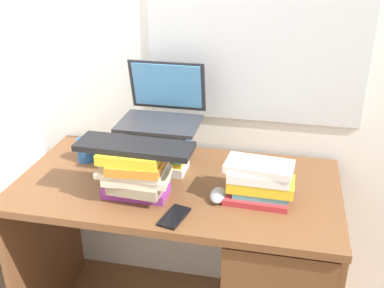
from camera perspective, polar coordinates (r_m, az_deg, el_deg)
wall_back at (r=1.97m, az=0.67°, el=14.47°), size 6.00×0.06×2.60m
desk at (r=1.95m, az=7.43°, el=-14.91°), size 1.26×0.66×0.76m
book_stack_tall at (r=1.87m, az=-4.00°, el=-0.30°), size 0.24×0.19×0.19m
book_stack_keyboard_riser at (r=1.69m, az=-6.98°, el=-3.49°), size 0.26×0.20×0.19m
book_stack_side at (r=1.69m, az=8.38°, el=-4.53°), size 0.26×0.18×0.15m
laptop at (r=1.86m, az=-3.66°, el=4.57°), size 0.32×0.28×0.23m
keyboard at (r=1.65m, az=-7.14°, el=-0.29°), size 0.42×0.15×0.02m
computer_mouse at (r=1.70m, az=3.24°, el=-6.35°), size 0.06×0.10×0.04m
mug at (r=2.01m, az=-12.97°, el=-0.71°), size 0.11×0.08×0.10m
cell_phone at (r=1.60m, az=-2.21°, el=-9.00°), size 0.09×0.15×0.01m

